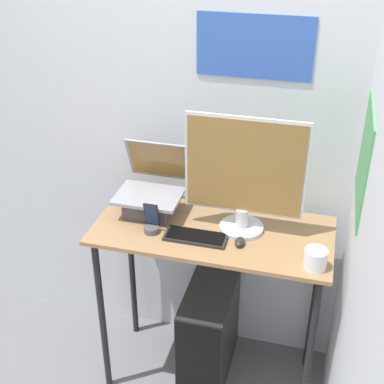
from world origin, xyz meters
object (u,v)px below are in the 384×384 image
(monitor, at_px, (244,177))
(computer_tower, at_px, (209,331))
(laptop, at_px, (150,196))
(mouse, at_px, (240,242))
(cell_phone, at_px, (151,224))
(keyboard, at_px, (196,237))

(monitor, xyz_separation_m, computer_tower, (-0.14, 0.01, -0.94))
(laptop, height_order, monitor, monitor)
(mouse, distance_m, cell_phone, 0.40)
(laptop, distance_m, cell_phone, 0.19)
(keyboard, distance_m, mouse, 0.20)
(monitor, height_order, cell_phone, monitor)
(cell_phone, bearing_deg, monitor, 17.94)
(computer_tower, bearing_deg, laptop, 173.79)
(laptop, height_order, computer_tower, laptop)
(keyboard, height_order, mouse, mouse)
(monitor, distance_m, keyboard, 0.34)
(keyboard, relative_size, computer_tower, 0.52)
(keyboard, bearing_deg, computer_tower, 74.42)
(laptop, height_order, mouse, laptop)
(laptop, relative_size, mouse, 4.65)
(laptop, distance_m, keyboard, 0.33)
(monitor, height_order, computer_tower, monitor)
(keyboard, bearing_deg, mouse, 0.65)
(mouse, distance_m, computer_tower, 0.72)
(mouse, height_order, computer_tower, mouse)
(laptop, bearing_deg, keyboard, -32.49)
(keyboard, bearing_deg, laptop, 147.51)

